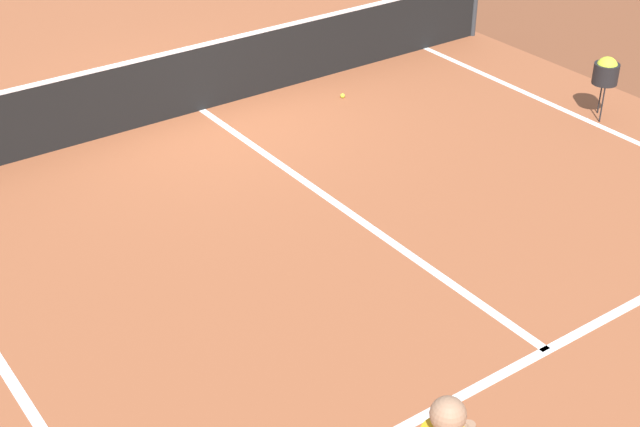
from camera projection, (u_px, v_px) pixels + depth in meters
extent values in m
plane|color=brown|center=(202.00, 110.00, 12.85)|extent=(60.00, 60.00, 0.00)
cube|color=#9E5433|center=(202.00, 110.00, 12.85)|extent=(10.62, 24.40, 0.00)
cube|color=white|center=(547.00, 350.00, 8.38)|extent=(8.22, 0.10, 0.01)
cube|color=white|center=(338.00, 205.00, 10.61)|extent=(0.10, 6.40, 0.01)
cylinder|color=#33383D|center=(475.00, 4.00, 15.13)|extent=(0.09, 0.09, 1.07)
cube|color=black|center=(200.00, 80.00, 12.62)|extent=(10.28, 0.02, 0.91)
cube|color=white|center=(197.00, 46.00, 12.37)|extent=(10.28, 0.03, 0.05)
sphere|color=#A87A5B|center=(448.00, 414.00, 5.48)|extent=(0.23, 0.23, 0.23)
cylinder|color=black|center=(606.00, 74.00, 12.32)|extent=(0.34, 0.34, 0.28)
cylinder|color=black|center=(602.00, 105.00, 12.39)|extent=(0.02, 0.02, 0.50)
cylinder|color=black|center=(600.00, 96.00, 12.64)|extent=(0.02, 0.02, 0.50)
sphere|color=#CCE033|center=(607.00, 67.00, 12.27)|extent=(0.29, 0.29, 0.29)
sphere|color=#CCE033|center=(343.00, 96.00, 13.19)|extent=(0.07, 0.07, 0.07)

